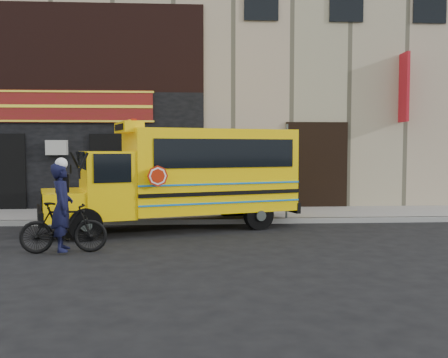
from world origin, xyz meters
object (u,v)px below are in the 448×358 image
school_bus (186,174)px  bicycle (63,228)px  cyclist (62,209)px  sign_pole (287,168)px

school_bus → bicycle: (-2.57, -3.14, -0.96)m
cyclist → school_bus: bearing=-50.3°
school_bus → sign_pole: size_ratio=2.45×
school_bus → sign_pole: sign_pole is taller
bicycle → sign_pole: bearing=-59.5°
school_bus → cyclist: bearing=-129.6°
school_bus → cyclist: 4.11m
school_bus → bicycle: school_bus is taller
school_bus → sign_pole: bearing=15.0°
school_bus → cyclist: (-2.59, -3.13, -0.57)m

